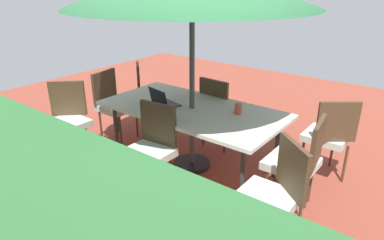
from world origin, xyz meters
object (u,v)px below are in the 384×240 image
(chair_northwest, at_px, (273,192))
(chair_west, at_px, (298,159))
(chair_northeast, at_px, (67,117))
(chair_north, at_px, (150,146))
(chair_south, at_px, (220,109))
(chair_southwest, at_px, (329,134))
(chair_southeast, at_px, (149,90))
(cup, at_px, (238,109))
(laptop, at_px, (163,102))
(chair_east, at_px, (114,102))
(dining_table, at_px, (192,112))

(chair_northwest, bearing_deg, chair_west, 133.80)
(chair_northeast, relative_size, chair_northwest, 1.00)
(chair_northwest, xyz_separation_m, chair_north, (1.37, 0.01, 0.00))
(chair_south, bearing_deg, chair_southwest, -173.44)
(chair_northwest, bearing_deg, chair_southwest, 129.52)
(chair_southeast, bearing_deg, chair_northeast, 132.94)
(chair_southeast, relative_size, cup, 8.25)
(chair_northeast, relative_size, laptop, 2.69)
(chair_west, bearing_deg, chair_northwest, -3.47)
(chair_east, distance_m, cup, 1.92)
(dining_table, bearing_deg, chair_northeast, 29.02)
(chair_northeast, relative_size, chair_southeast, 1.00)
(chair_northwest, relative_size, cup, 8.25)
(chair_northeast, xyz_separation_m, chair_west, (-2.70, -0.73, 0.00))
(chair_southwest, bearing_deg, chair_east, -22.89)
(chair_west, relative_size, chair_north, 1.00)
(chair_west, xyz_separation_m, chair_southeast, (2.70, -0.72, 0.00))
(chair_northwest, xyz_separation_m, chair_southeast, (2.75, -1.37, 0.00))
(chair_southwest, bearing_deg, cup, -3.64)
(chair_south, height_order, chair_southeast, same)
(chair_south, distance_m, cup, 0.81)
(chair_east, relative_size, cup, 8.25)
(chair_southwest, relative_size, chair_west, 1.00)
(chair_south, bearing_deg, dining_table, 97.09)
(chair_northeast, xyz_separation_m, chair_north, (-1.38, -0.06, 0.00))
(chair_northeast, bearing_deg, chair_southwest, -14.63)
(laptop, bearing_deg, chair_northeast, 42.25)
(chair_southwest, distance_m, laptop, 1.93)
(chair_north, xyz_separation_m, laptop, (0.32, -0.56, 0.27))
(chair_west, height_order, laptop, laptop)
(chair_northeast, height_order, chair_north, same)
(chair_northeast, height_order, chair_northwest, same)
(cup, bearing_deg, chair_southwest, -144.97)
(chair_southwest, distance_m, chair_east, 2.85)
(chair_southeast, distance_m, cup, 1.99)
(dining_table, xyz_separation_m, chair_southwest, (-1.37, -0.75, -0.17))
(chair_northwest, height_order, laptop, laptop)
(chair_northeast, height_order, cup, chair_northeast)
(chair_southwest, relative_size, chair_south, 1.00)
(chair_east, bearing_deg, chair_north, -124.52)
(chair_southwest, height_order, chair_northwest, same)
(chair_southwest, relative_size, chair_east, 1.00)
(chair_east, relative_size, chair_south, 1.00)
(dining_table, relative_size, chair_north, 2.18)
(chair_west, distance_m, chair_south, 1.53)
(chair_north, bearing_deg, dining_table, 84.16)
(chair_southeast, xyz_separation_m, chair_north, (-1.38, 1.39, 0.00))
(chair_southeast, distance_m, laptop, 1.37)
(chair_southwest, bearing_deg, chair_south, -35.25)
(chair_northeast, height_order, laptop, laptop)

